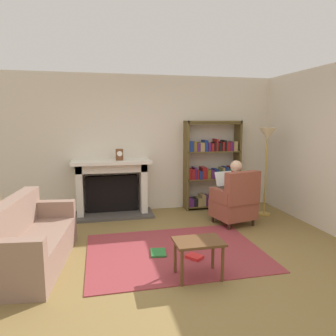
{
  "coord_description": "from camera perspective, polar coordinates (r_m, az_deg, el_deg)",
  "views": [
    {
      "loc": [
        -1.01,
        -3.73,
        1.81
      ],
      "look_at": [
        0.1,
        1.2,
        1.05
      ],
      "focal_mm": 33.64,
      "sensor_mm": 36.0,
      "label": 1
    }
  ],
  "objects": [
    {
      "name": "sofa_floral",
      "position": [
        4.38,
        -23.75,
        -12.11
      ],
      "size": [
        0.92,
        1.77,
        0.85
      ],
      "rotation": [
        0.0,
        0.0,
        1.45
      ],
      "color": "#8D6D5D",
      "rests_on": "ground"
    },
    {
      "name": "area_rug",
      "position": [
        4.53,
        1.3,
        -14.92
      ],
      "size": [
        2.4,
        1.8,
        0.01
      ],
      "primitive_type": "cube",
      "color": "maroon",
      "rests_on": "ground"
    },
    {
      "name": "back_wall",
      "position": [
        6.38,
        -3.55,
        4.41
      ],
      "size": [
        5.6,
        0.1,
        2.7
      ],
      "primitive_type": "cube",
      "color": "beige",
      "rests_on": "ground"
    },
    {
      "name": "side_wall_right",
      "position": [
        6.2,
        23.61,
        3.58
      ],
      "size": [
        0.1,
        5.2,
        2.7
      ],
      "primitive_type": "cube",
      "color": "beige",
      "rests_on": "ground"
    },
    {
      "name": "seated_reader",
      "position": [
        5.66,
        11.48,
        -3.74
      ],
      "size": [
        0.44,
        0.58,
        1.14
      ],
      "rotation": [
        0.0,
        0.0,
        3.37
      ],
      "color": "silver",
      "rests_on": "ground"
    },
    {
      "name": "floor_lamp",
      "position": [
        6.22,
        17.54,
        4.62
      ],
      "size": [
        0.32,
        0.32,
        1.68
      ],
      "color": "#B7933F",
      "rests_on": "ground"
    },
    {
      "name": "ground",
      "position": [
        4.27,
        2.31,
        -16.55
      ],
      "size": [
        14.0,
        14.0,
        0.0
      ],
      "primitive_type": "plane",
      "color": "olive"
    },
    {
      "name": "mantel_clock",
      "position": [
        5.98,
        -8.79,
        2.41
      ],
      "size": [
        0.14,
        0.14,
        0.21
      ],
      "color": "brown",
      "rests_on": "fireplace"
    },
    {
      "name": "fireplace",
      "position": [
        6.16,
        -10.12,
        -3.18
      ],
      "size": [
        1.51,
        0.64,
        1.07
      ],
      "color": "#4C4742",
      "rests_on": "ground"
    },
    {
      "name": "bookshelf",
      "position": [
        6.56,
        7.97,
        0.1
      ],
      "size": [
        1.16,
        0.32,
        1.81
      ],
      "color": "brown",
      "rests_on": "ground"
    },
    {
      "name": "scattered_books",
      "position": [
        4.39,
        1.17,
        -15.4
      ],
      "size": [
        0.68,
        0.53,
        0.04
      ],
      "color": "red",
      "rests_on": "area_rug"
    },
    {
      "name": "armchair_reading",
      "position": [
        5.62,
        12.15,
        -5.92
      ],
      "size": [
        0.77,
        0.75,
        0.97
      ],
      "rotation": [
        0.0,
        0.0,
        3.37
      ],
      "color": "#331E14",
      "rests_on": "ground"
    },
    {
      "name": "side_table",
      "position": [
        3.75,
        5.54,
        -13.93
      ],
      "size": [
        0.56,
        0.39,
        0.45
      ],
      "color": "brown",
      "rests_on": "ground"
    }
  ]
}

